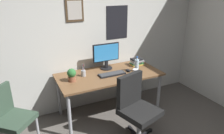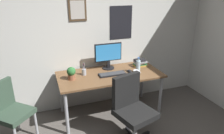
{
  "view_description": "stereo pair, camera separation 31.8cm",
  "coord_description": "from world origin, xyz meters",
  "px_view_note": "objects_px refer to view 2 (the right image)",
  "views": [
    {
      "loc": [
        -1.11,
        -1.08,
        2.03
      ],
      "look_at": [
        0.18,
        1.59,
        0.88
      ],
      "focal_mm": 33.46,
      "sensor_mm": 36.0,
      "label": 1
    },
    {
      "loc": [
        -0.82,
        -1.2,
        2.03
      ],
      "look_at": [
        0.18,
        1.59,
        0.88
      ],
      "focal_mm": 33.46,
      "sensor_mm": 36.0,
      "label": 2
    }
  ],
  "objects_px": {
    "office_chair": "(132,107)",
    "coffee_mug_near": "(136,73)",
    "pen_cup": "(84,72)",
    "monitor": "(108,55)",
    "computer_mouse": "(130,71)",
    "book_stack_left": "(140,63)",
    "side_chair": "(9,109)",
    "keyboard": "(112,74)",
    "water_bottle": "(138,66)",
    "potted_plant": "(71,73)"
  },
  "relations": [
    {
      "from": "office_chair",
      "to": "coffee_mug_near",
      "type": "distance_m",
      "value": 0.62
    },
    {
      "from": "coffee_mug_near",
      "to": "pen_cup",
      "type": "relative_size",
      "value": 0.62
    },
    {
      "from": "coffee_mug_near",
      "to": "monitor",
      "type": "bearing_deg",
      "value": 122.58
    },
    {
      "from": "computer_mouse",
      "to": "book_stack_left",
      "type": "distance_m",
      "value": 0.34
    },
    {
      "from": "side_chair",
      "to": "keyboard",
      "type": "xyz_separation_m",
      "value": [
        1.51,
        0.12,
        0.24
      ]
    },
    {
      "from": "pen_cup",
      "to": "water_bottle",
      "type": "bearing_deg",
      "value": -12.69
    },
    {
      "from": "side_chair",
      "to": "keyboard",
      "type": "height_order",
      "value": "side_chair"
    },
    {
      "from": "monitor",
      "to": "water_bottle",
      "type": "height_order",
      "value": "monitor"
    },
    {
      "from": "water_bottle",
      "to": "potted_plant",
      "type": "bearing_deg",
      "value": 175.27
    },
    {
      "from": "side_chair",
      "to": "monitor",
      "type": "xyz_separation_m",
      "value": [
        1.54,
        0.41,
        0.47
      ]
    },
    {
      "from": "water_bottle",
      "to": "office_chair",
      "type": "bearing_deg",
      "value": -122.12
    },
    {
      "from": "monitor",
      "to": "pen_cup",
      "type": "distance_m",
      "value": 0.5
    },
    {
      "from": "potted_plant",
      "to": "office_chair",
      "type": "bearing_deg",
      "value": -46.63
    },
    {
      "from": "book_stack_left",
      "to": "monitor",
      "type": "bearing_deg",
      "value": 171.67
    },
    {
      "from": "potted_plant",
      "to": "pen_cup",
      "type": "relative_size",
      "value": 0.98
    },
    {
      "from": "keyboard",
      "to": "water_bottle",
      "type": "height_order",
      "value": "water_bottle"
    },
    {
      "from": "coffee_mug_near",
      "to": "keyboard",
      "type": "bearing_deg",
      "value": 151.14
    },
    {
      "from": "office_chair",
      "to": "potted_plant",
      "type": "relative_size",
      "value": 4.87
    },
    {
      "from": "coffee_mug_near",
      "to": "potted_plant",
      "type": "relative_size",
      "value": 0.64
    },
    {
      "from": "water_bottle",
      "to": "potted_plant",
      "type": "relative_size",
      "value": 1.29
    },
    {
      "from": "monitor",
      "to": "coffee_mug_near",
      "type": "distance_m",
      "value": 0.58
    },
    {
      "from": "computer_mouse",
      "to": "book_stack_left",
      "type": "bearing_deg",
      "value": 34.48
    },
    {
      "from": "potted_plant",
      "to": "pen_cup",
      "type": "height_order",
      "value": "pen_cup"
    },
    {
      "from": "office_chair",
      "to": "monitor",
      "type": "distance_m",
      "value": 1.04
    },
    {
      "from": "computer_mouse",
      "to": "side_chair",
      "type": "bearing_deg",
      "value": -175.82
    },
    {
      "from": "office_chair",
      "to": "side_chair",
      "type": "distance_m",
      "value": 1.64
    },
    {
      "from": "office_chair",
      "to": "side_chair",
      "type": "height_order",
      "value": "office_chair"
    },
    {
      "from": "monitor",
      "to": "computer_mouse",
      "type": "relative_size",
      "value": 4.18
    },
    {
      "from": "office_chair",
      "to": "pen_cup",
      "type": "height_order",
      "value": "office_chair"
    },
    {
      "from": "potted_plant",
      "to": "water_bottle",
      "type": "bearing_deg",
      "value": -4.73
    },
    {
      "from": "office_chair",
      "to": "computer_mouse",
      "type": "height_order",
      "value": "office_chair"
    },
    {
      "from": "coffee_mug_near",
      "to": "computer_mouse",
      "type": "bearing_deg",
      "value": 96.88
    },
    {
      "from": "keyboard",
      "to": "book_stack_left",
      "type": "relative_size",
      "value": 1.95
    },
    {
      "from": "computer_mouse",
      "to": "pen_cup",
      "type": "height_order",
      "value": "pen_cup"
    },
    {
      "from": "monitor",
      "to": "book_stack_left",
      "type": "bearing_deg",
      "value": -8.33
    },
    {
      "from": "potted_plant",
      "to": "pen_cup",
      "type": "bearing_deg",
      "value": 25.91
    },
    {
      "from": "water_bottle",
      "to": "pen_cup",
      "type": "xyz_separation_m",
      "value": [
        -0.84,
        0.19,
        -0.05
      ]
    },
    {
      "from": "water_bottle",
      "to": "coffee_mug_near",
      "type": "xyz_separation_m",
      "value": [
        -0.1,
        -0.13,
        -0.06
      ]
    },
    {
      "from": "office_chair",
      "to": "computer_mouse",
      "type": "bearing_deg",
      "value": 68.47
    },
    {
      "from": "water_bottle",
      "to": "computer_mouse",
      "type": "bearing_deg",
      "value": 156.73
    },
    {
      "from": "keyboard",
      "to": "computer_mouse",
      "type": "relative_size",
      "value": 3.91
    },
    {
      "from": "office_chair",
      "to": "water_bottle",
      "type": "bearing_deg",
      "value": 57.88
    },
    {
      "from": "side_chair",
      "to": "book_stack_left",
      "type": "height_order",
      "value": "side_chair"
    },
    {
      "from": "computer_mouse",
      "to": "book_stack_left",
      "type": "relative_size",
      "value": 0.5
    },
    {
      "from": "monitor",
      "to": "water_bottle",
      "type": "relative_size",
      "value": 1.82
    },
    {
      "from": "monitor",
      "to": "keyboard",
      "type": "height_order",
      "value": "monitor"
    },
    {
      "from": "office_chair",
      "to": "keyboard",
      "type": "height_order",
      "value": "office_chair"
    },
    {
      "from": "potted_plant",
      "to": "computer_mouse",
      "type": "bearing_deg",
      "value": -2.1
    },
    {
      "from": "office_chair",
      "to": "keyboard",
      "type": "xyz_separation_m",
      "value": [
        -0.04,
        0.66,
        0.21
      ]
    },
    {
      "from": "computer_mouse",
      "to": "coffee_mug_near",
      "type": "xyz_separation_m",
      "value": [
        0.02,
        -0.19,
        0.03
      ]
    }
  ]
}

